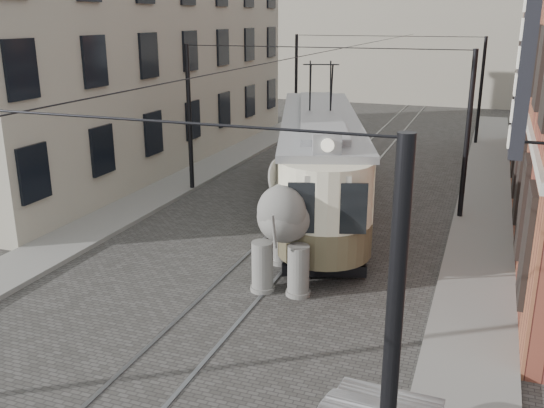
% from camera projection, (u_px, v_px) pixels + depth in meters
% --- Properties ---
extents(ground, '(120.00, 120.00, 0.00)m').
position_uv_depth(ground, '(266.00, 261.00, 17.97)').
color(ground, '#423F3C').
extents(tram_rails, '(1.54, 80.00, 0.02)m').
position_uv_depth(tram_rails, '(266.00, 261.00, 17.96)').
color(tram_rails, slate).
rests_on(tram_rails, ground).
extents(sidewalk_right, '(2.00, 60.00, 0.15)m').
position_uv_depth(sidewalk_right, '(476.00, 289.00, 15.96)').
color(sidewalk_right, slate).
rests_on(sidewalk_right, ground).
extents(sidewalk_left, '(2.00, 60.00, 0.15)m').
position_uv_depth(sidewalk_left, '(85.00, 233.00, 20.09)').
color(sidewalk_left, slate).
rests_on(sidewalk_left, ground).
extents(stucco_building, '(7.00, 24.00, 10.00)m').
position_uv_depth(stucco_building, '(127.00, 60.00, 29.05)').
color(stucco_building, gray).
rests_on(stucco_building, ground).
extents(distant_block, '(28.00, 10.00, 14.00)m').
position_uv_depth(distant_block, '(430.00, 17.00, 51.67)').
color(distant_block, gray).
rests_on(distant_block, ground).
extents(catenary, '(11.00, 30.20, 6.00)m').
position_uv_depth(catenary, '(310.00, 133.00, 21.61)').
color(catenary, black).
rests_on(catenary, ground).
extents(tram, '(6.80, 13.88, 5.42)m').
position_uv_depth(tram, '(319.00, 137.00, 22.28)').
color(tram, beige).
rests_on(tram, ground).
extents(elephant, '(3.14, 5.20, 3.06)m').
position_uv_depth(elephant, '(290.00, 226.00, 16.35)').
color(elephant, '#605E59').
rests_on(elephant, ground).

